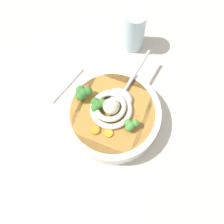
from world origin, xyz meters
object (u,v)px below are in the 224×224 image
at_px(drinking_glass, 134,30).
at_px(folded_napkin, 50,73).
at_px(noodle_pile, 111,107).
at_px(soup_bowl, 112,116).
at_px(soup_spoon, 123,92).

xyz_separation_m(drinking_glass, folded_napkin, (0.23, -0.10, -0.06)).
xyz_separation_m(noodle_pile, folded_napkin, (0.03, -0.21, -0.07)).
bearing_deg(folded_napkin, noodle_pile, 97.33).
xyz_separation_m(soup_bowl, folded_napkin, (0.02, -0.22, -0.03)).
height_order(soup_bowl, folded_napkin, soup_bowl).
height_order(noodle_pile, soup_spoon, noodle_pile).
height_order(soup_spoon, drinking_glass, drinking_glass).
height_order(noodle_pile, drinking_glass, drinking_glass).
distance_m(soup_spoon, folded_napkin, 0.23).
relative_size(soup_bowl, folded_napkin, 1.78).
height_order(soup_bowl, noodle_pile, noodle_pile).
relative_size(soup_spoon, folded_napkin, 1.34).
bearing_deg(soup_bowl, soup_spoon, -165.70).
xyz_separation_m(soup_bowl, soup_spoon, (-0.05, -0.01, 0.04)).
xyz_separation_m(soup_bowl, drinking_glass, (-0.21, -0.12, 0.03)).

